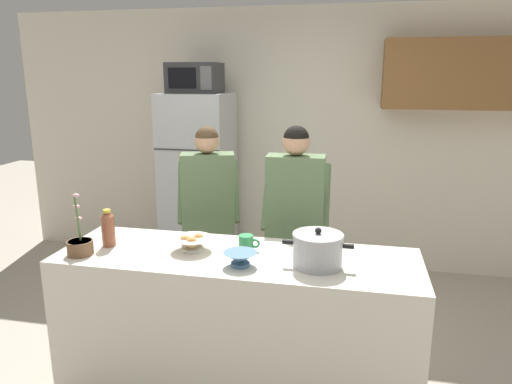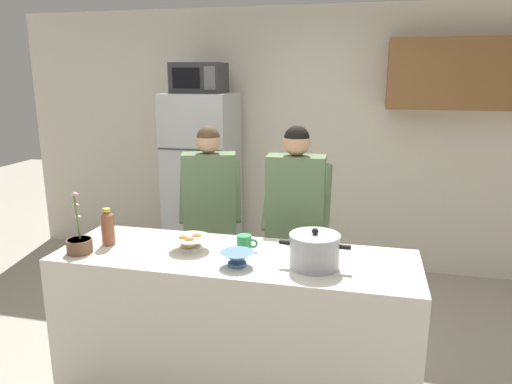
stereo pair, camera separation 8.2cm
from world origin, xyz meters
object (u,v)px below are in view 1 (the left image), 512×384
object	(u,v)px
person_near_pot	(209,204)
coffee_mug	(247,243)
empty_bowl	(240,258)
cooking_pot	(318,250)
potted_orchid	(80,245)
bottle_near_edge	(108,228)
microwave	(195,78)
person_by_sink	(295,210)
bread_bowl	(192,243)
refrigerator	(199,184)

from	to	relation	value
person_near_pot	coffee_mug	world-z (taller)	person_near_pot
person_near_pot	empty_bowl	bearing A→B (deg)	-63.33
person_near_pot	cooking_pot	world-z (taller)	person_near_pot
empty_bowl	potted_orchid	distance (m)	0.97
potted_orchid	person_near_pot	bearing A→B (deg)	65.24
empty_bowl	bottle_near_edge	world-z (taller)	bottle_near_edge
microwave	cooking_pot	distance (m)	2.49
person_by_sink	empty_bowl	size ratio (longest dim) A/B	8.45
bread_bowl	person_by_sink	bearing A→B (deg)	52.95
bread_bowl	microwave	bearing A→B (deg)	107.78
person_near_pot	person_by_sink	xyz separation A→B (m)	(0.69, -0.11, 0.02)
person_near_pot	bread_bowl	bearing A→B (deg)	-79.23
cooking_pot	potted_orchid	bearing A→B (deg)	-175.19
cooking_pot	potted_orchid	distance (m)	1.39
potted_orchid	bread_bowl	bearing A→B (deg)	17.86
refrigerator	cooking_pot	distance (m)	2.34
bread_bowl	empty_bowl	distance (m)	0.38
refrigerator	bread_bowl	world-z (taller)	refrigerator
cooking_pot	bottle_near_edge	xyz separation A→B (m)	(-1.29, 0.05, 0.02)
person_near_pot	empty_bowl	distance (m)	1.11
bottle_near_edge	person_near_pot	bearing A→B (deg)	66.09
microwave	bottle_near_edge	size ratio (longest dim) A/B	2.04
coffee_mug	empty_bowl	world-z (taller)	coffee_mug
refrigerator	potted_orchid	distance (m)	2.04
person_near_pot	cooking_pot	distance (m)	1.29
microwave	coffee_mug	world-z (taller)	microwave
coffee_mug	cooking_pot	bearing A→B (deg)	-19.51
refrigerator	person_by_sink	bearing A→B (deg)	-45.46
person_by_sink	empty_bowl	xyz separation A→B (m)	(-0.19, -0.87, -0.04)
microwave	potted_orchid	world-z (taller)	microwave
person_by_sink	coffee_mug	world-z (taller)	person_by_sink
coffee_mug	bottle_near_edge	size ratio (longest dim) A/B	0.56
cooking_pot	coffee_mug	size ratio (longest dim) A/B	3.00
cooking_pot	potted_orchid	size ratio (longest dim) A/B	1.03
bread_bowl	refrigerator	bearing A→B (deg)	107.58
person_by_sink	microwave	bearing A→B (deg)	135.10
microwave	person_by_sink	world-z (taller)	microwave
refrigerator	empty_bowl	size ratio (longest dim) A/B	9.32
refrigerator	person_by_sink	distance (m)	1.59
coffee_mug	microwave	bearing A→B (deg)	117.38
microwave	person_near_pot	bearing A→B (deg)	-66.83
refrigerator	microwave	bearing A→B (deg)	-89.93
coffee_mug	person_near_pot	bearing A→B (deg)	122.53
refrigerator	bottle_near_edge	size ratio (longest dim) A/B	7.58
person_near_pot	potted_orchid	world-z (taller)	person_near_pot
person_near_pot	bottle_near_edge	world-z (taller)	person_near_pot
person_by_sink	empty_bowl	bearing A→B (deg)	-102.22
bread_bowl	bottle_near_edge	xyz separation A→B (m)	(-0.53, -0.03, 0.06)
person_by_sink	potted_orchid	world-z (taller)	person_by_sink
microwave	bread_bowl	world-z (taller)	microwave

